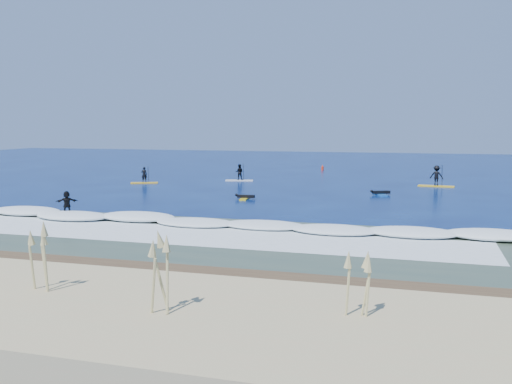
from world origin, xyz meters
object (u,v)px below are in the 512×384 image
(sup_paddler_right, at_px, (437,177))
(prone_paddler_far, at_px, (380,193))
(sup_paddler_left, at_px, (144,177))
(sup_paddler_center, at_px, (239,174))
(marker_buoy, at_px, (322,168))
(wave_surfer, at_px, (67,204))
(prone_paddler_near, at_px, (245,197))

(sup_paddler_right, distance_m, prone_paddler_far, 9.19)
(sup_paddler_right, bearing_deg, sup_paddler_left, -163.20)
(sup_paddler_center, bearing_deg, sup_paddler_right, -12.14)
(sup_paddler_center, distance_m, sup_paddler_right, 19.33)
(marker_buoy, bearing_deg, sup_paddler_right, -49.20)
(sup_paddler_center, height_order, sup_paddler_right, sup_paddler_right)
(sup_paddler_left, height_order, sup_paddler_right, sup_paddler_right)
(wave_surfer, bearing_deg, prone_paddler_near, 19.58)
(prone_paddler_far, height_order, wave_surfer, wave_surfer)
(prone_paddler_near, bearing_deg, sup_paddler_left, 50.38)
(marker_buoy, bearing_deg, prone_paddler_far, -69.32)
(wave_surfer, bearing_deg, sup_paddler_center, 47.26)
(sup_paddler_center, bearing_deg, prone_paddler_far, -40.41)
(prone_paddler_near, bearing_deg, prone_paddler_far, -66.55)
(prone_paddler_near, bearing_deg, marker_buoy, -8.40)
(prone_paddler_far, bearing_deg, prone_paddler_near, 96.16)
(sup_paddler_right, distance_m, prone_paddler_near, 19.86)
(sup_paddler_center, relative_size, wave_surfer, 1.42)
(sup_paddler_left, relative_size, marker_buoy, 3.64)
(sup_paddler_left, distance_m, wave_surfer, 20.79)
(sup_paddler_left, height_order, prone_paddler_far, sup_paddler_left)
(prone_paddler_far, xyz_separation_m, wave_surfer, (-17.87, -17.21, 0.70))
(sup_paddler_left, height_order, marker_buoy, sup_paddler_left)
(prone_paddler_near, distance_m, wave_surfer, 14.05)
(sup_paddler_right, relative_size, prone_paddler_near, 1.65)
(sup_paddler_left, height_order, sup_paddler_center, sup_paddler_center)
(wave_surfer, bearing_deg, sup_paddler_right, 12.58)
(sup_paddler_center, xyz_separation_m, wave_surfer, (-3.09, -25.07, 0.11))
(sup_paddler_right, bearing_deg, sup_paddler_center, -173.28)
(sup_paddler_right, height_order, wave_surfer, sup_paddler_right)
(marker_buoy, bearing_deg, sup_paddler_center, -110.71)
(sup_paddler_center, bearing_deg, prone_paddler_near, -82.50)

